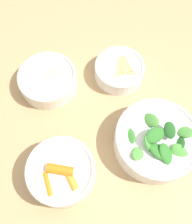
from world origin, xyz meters
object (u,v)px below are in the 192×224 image
bowl_cookies (119,70)px  bowl_greens (156,140)px  bowl_carrots (62,172)px  bowl_beans_hotdog (48,80)px

bowl_cookies → bowl_greens: bearing=-177.9°
bowl_cookies → bowl_carrots: bearing=134.6°
bowl_carrots → bowl_cookies: bowl_carrots is taller
bowl_carrots → bowl_greens: bowl_greens is taller
bowl_carrots → bowl_beans_hotdog: bearing=-6.9°
bowl_carrots → bowl_beans_hotdog: (0.25, -0.03, -0.01)m
bowl_carrots → bowl_cookies: bearing=-45.4°
bowl_greens → bowl_cookies: size_ratio=1.46×
bowl_greens → bowl_beans_hotdog: bearing=38.7°
bowl_greens → bowl_beans_hotdog: (0.25, 0.20, -0.01)m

